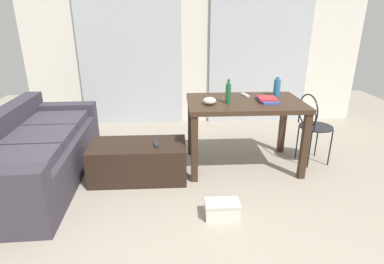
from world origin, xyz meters
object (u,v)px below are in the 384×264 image
wire_chair (312,121)px  bottle_far (277,87)px  tv_remote_on_table (245,95)px  couch (34,154)px  bottle_near (228,93)px  scissors (225,98)px  coffee_table (139,161)px  craft_table (245,110)px  bowl (209,101)px  shoebox (222,209)px  tv_remote_primary (156,144)px  book_stack (267,99)px

wire_chair → bottle_far: (-0.40, 0.17, 0.36)m
wire_chair → tv_remote_on_table: wire_chair is taller
couch → bottle_near: size_ratio=8.08×
couch → scissors: (2.10, 0.36, 0.49)m
coffee_table → craft_table: 1.31m
bowl → tv_remote_on_table: (0.46, 0.35, -0.03)m
wire_chair → shoebox: bearing=-139.1°
tv_remote_on_table → scissors: (-0.25, -0.09, -0.01)m
bottle_near → bowl: 0.22m
craft_table → couch: bearing=-174.5°
bowl → bottle_far: bearing=21.1°
coffee_table → wire_chair: wire_chair is taller
wire_chair → couch: bearing=-175.5°
tv_remote_primary → shoebox: tv_remote_primary is taller
wire_chair → bottle_near: bottle_near is taller
couch → bowl: 1.96m
coffee_table → scissors: (0.99, 0.38, 0.60)m
coffee_table → bowl: 1.01m
scissors → wire_chair: bearing=-6.1°
craft_table → scissors: size_ratio=14.58×
bowl → tv_remote_primary: bearing=-164.3°
coffee_table → bottle_near: (0.98, 0.15, 0.71)m
bowl → scissors: (0.21, 0.26, -0.04)m
tv_remote_on_table → bottle_far: bearing=-18.4°
wire_chair → shoebox: wire_chair is taller
scissors → shoebox: 1.37m
wire_chair → bottle_near: size_ratio=3.28×
craft_table → bottle_far: bottle_far is taller
coffee_table → tv_remote_primary: 0.30m
bowl → tv_remote_on_table: bowl is taller
bowl → bottle_near: bearing=9.5°
book_stack → scissors: (-0.44, 0.17, -0.02)m
book_stack → tv_remote_primary: (-1.23, -0.25, -0.40)m
couch → tv_remote_primary: bearing=-2.8°
tv_remote_on_table → scissors: tv_remote_on_table is taller
coffee_table → tv_remote_on_table: size_ratio=6.30×
scissors → shoebox: bearing=-99.1°
bottle_near → tv_remote_primary: (-0.78, -0.20, -0.49)m
wire_chair → tv_remote_primary: 1.83m
craft_table → tv_remote_primary: (-0.99, -0.29, -0.27)m
bottle_near → craft_table: bearing=23.1°
bottle_near → scissors: (0.01, 0.22, -0.11)m
craft_table → bottle_far: 0.51m
bowl → tv_remote_primary: 0.73m
couch → bottle_far: 2.81m
tv_remote_on_table → bowl: bearing=-157.8°
craft_table → wire_chair: wire_chair is taller
bottle_near → bowl: size_ratio=1.83×
book_stack → shoebox: 1.37m
bowl → couch: bearing=-177.0°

